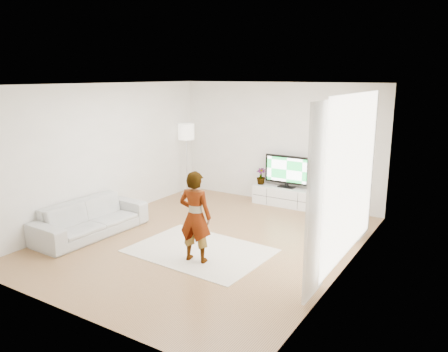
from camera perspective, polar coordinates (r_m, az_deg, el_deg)
The scene contains 17 objects.
floor at distance 8.09m, azimuth -2.24°, elevation -8.37°, with size 6.00×6.00×0.00m, color #AF854F.
ceiling at distance 7.53m, azimuth -2.43°, elevation 11.87°, with size 6.00×6.00×0.00m, color white.
wall_left at distance 9.30m, azimuth -15.23°, elevation 2.98°, with size 0.02×6.00×2.80m, color white.
wall_right at distance 6.66m, azimuth 15.82°, elevation -0.95°, with size 0.02×6.00×2.80m, color white.
wall_back at distance 10.28m, azimuth 7.08°, elevation 4.26°, with size 5.00×0.02×2.80m, color white.
wall_front at distance 5.54m, azimuth -19.99°, elevation -4.04°, with size 5.00×0.02×2.80m, color white.
window at distance 6.93m, azimuth 16.38°, elevation -0.02°, with size 0.01×2.60×2.50m, color white.
curtain_near at distance 5.77m, azimuth 12.05°, elevation -3.38°, with size 0.04×0.70×2.60m, color white.
curtain_far at distance 8.21m, azimuth 18.25°, elevation 1.12°, with size 0.04×0.70×2.60m, color white.
media_console at distance 10.18m, azimuth 8.05°, elevation -2.68°, with size 1.53×0.43×0.43m.
television at distance 10.06m, azimuth 8.23°, elevation 0.74°, with size 1.07×0.21×0.74m.
game_console at distance 9.86m, azimuth 11.67°, elevation -1.36°, with size 0.07×0.18×0.23m.
potted_plant at distance 10.35m, azimuth 4.84°, elevation -0.02°, with size 0.21×0.21×0.38m, color #3F7238.
rug at distance 7.63m, azimuth -3.16°, elevation -9.71°, with size 2.29×1.65×0.01m, color beige.
player at distance 6.98m, azimuth -3.78°, elevation -5.32°, with size 0.54×0.36×1.49m, color #334772.
sofa at distance 8.63m, azimuth -16.99°, elevation -5.31°, with size 2.20×0.86×0.64m, color #B3B3AE.
floor_lamp at distance 10.84m, azimuth -4.96°, elevation 5.37°, with size 0.40×0.40×1.79m.
Camera 1 is at (4.22, -6.24, 2.96)m, focal length 35.00 mm.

